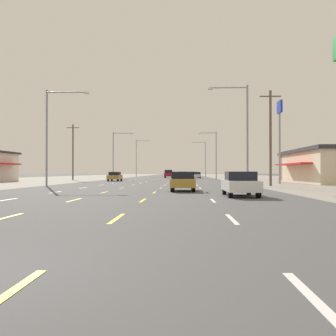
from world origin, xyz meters
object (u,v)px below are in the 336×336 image
(sedan_far_right_nearest, at_px, (240,183))
(sedan_inner_right_distant_b, at_px, (182,174))
(streetlight_right_row_2, at_px, (204,157))
(hatchback_inner_right_midfar, at_px, (183,175))
(sedan_inner_right_near, at_px, (183,181))
(streetlight_left_row_1, at_px, (115,152))
(hatchback_far_right_distant_a, at_px, (194,174))
(streetlight_left_row_0, at_px, (51,130))
(pole_sign_right_row_1, at_px, (280,123))
(suv_center_turn_farther, at_px, (169,174))
(streetlight_left_row_2, at_px, (138,156))
(sedan_far_left_mid, at_px, (115,176))
(streetlight_right_row_1, at_px, (214,152))
(sedan_far_right_farthest, at_px, (195,175))
(sedan_far_right_far, at_px, (197,175))
(streetlight_right_row_0, at_px, (244,128))

(sedan_far_right_nearest, distance_m, sedan_inner_right_distant_b, 110.88)
(streetlight_right_row_2, bearing_deg, hatchback_inner_right_midfar, -100.53)
(sedan_inner_right_near, distance_m, streetlight_left_row_1, 48.45)
(hatchback_far_right_distant_a, relative_size, streetlight_left_row_0, 0.40)
(sedan_far_right_nearest, relative_size, pole_sign_right_row_1, 0.45)
(hatchback_inner_right_midfar, xyz_separation_m, suv_center_turn_farther, (-3.56, 16.36, 0.24))
(streetlight_left_row_2, bearing_deg, sedan_far_left_mid, -87.16)
(sedan_far_right_nearest, height_order, streetlight_right_row_1, streetlight_right_row_1)
(hatchback_inner_right_midfar, bearing_deg, streetlight_right_row_1, -29.67)
(sedan_far_right_nearest, relative_size, sedan_inner_right_near, 1.00)
(suv_center_turn_farther, xyz_separation_m, streetlight_right_row_2, (9.74, 16.88, 4.92))
(sedan_far_left_mid, relative_size, streetlight_right_row_1, 0.48)
(pole_sign_right_row_1, bearing_deg, suv_center_turn_farther, 107.72)
(sedan_far_right_nearest, relative_size, hatchback_far_right_distant_a, 1.15)
(hatchback_inner_right_midfar, xyz_separation_m, streetlight_left_row_2, (-13.32, 33.24, 5.49))
(sedan_far_left_mid, height_order, sedan_far_right_farthest, same)
(pole_sign_right_row_1, relative_size, streetlight_left_row_2, 0.92)
(sedan_far_right_far, relative_size, streetlight_left_row_1, 0.48)
(sedan_far_right_nearest, relative_size, sedan_inner_right_distant_b, 1.00)
(streetlight_left_row_1, bearing_deg, sedan_far_right_far, 41.33)
(sedan_far_right_farthest, bearing_deg, pole_sign_right_row_1, -81.16)
(hatchback_far_right_distant_a, distance_m, streetlight_left_row_1, 46.57)
(sedan_far_right_far, bearing_deg, sedan_inner_right_near, -92.95)
(hatchback_inner_right_midfar, relative_size, streetlight_right_row_1, 0.42)
(hatchback_inner_right_midfar, bearing_deg, streetlight_right_row_0, -81.29)
(hatchback_inner_right_midfar, bearing_deg, hatchback_far_right_distant_a, 84.92)
(hatchback_inner_right_midfar, bearing_deg, sedan_far_right_far, 73.43)
(sedan_far_right_far, distance_m, hatchback_far_right_distant_a, 28.57)
(sedan_inner_right_near, bearing_deg, hatchback_far_right_distant_a, 87.84)
(sedan_far_right_nearest, xyz_separation_m, sedan_far_right_far, (-0.26, 66.97, 0.00))
(pole_sign_right_row_1, xyz_separation_m, streetlight_right_row_2, (-5.66, 65.10, -1.48))
(sedan_far_right_nearest, xyz_separation_m, sedan_inner_right_near, (-3.40, 6.07, 0.00))
(streetlight_left_row_1, relative_size, streetlight_left_row_2, 0.86)
(hatchback_far_right_distant_a, xyz_separation_m, streetlight_right_row_0, (2.65, -79.96, 5.05))
(sedan_far_right_nearest, xyz_separation_m, pole_sign_right_row_1, (8.29, 24.06, 6.67))
(hatchback_far_right_distant_a, bearing_deg, pole_sign_right_row_1, -83.36)
(sedan_far_right_far, relative_size, pole_sign_right_row_1, 0.45)
(sedan_far_right_farthest, distance_m, streetlight_right_row_1, 27.54)
(streetlight_left_row_1, bearing_deg, streetlight_right_row_1, 0.00)
(sedan_far_left_mid, bearing_deg, sedan_far_right_far, 64.19)
(sedan_far_left_mid, relative_size, streetlight_left_row_0, 0.46)
(sedan_far_right_far, xyz_separation_m, streetlight_right_row_0, (2.89, -51.39, 5.07))
(suv_center_turn_farther, bearing_deg, streetlight_right_row_2, 60.01)
(sedan_inner_right_near, height_order, streetlight_right_row_2, streetlight_right_row_2)
(sedan_inner_right_near, height_order, streetlight_left_row_2, streetlight_left_row_2)
(streetlight_left_row_0, bearing_deg, sedan_far_right_farthest, 75.48)
(sedan_far_right_farthest, height_order, hatchback_far_right_distant_a, hatchback_far_right_distant_a)
(suv_center_turn_farther, height_order, sedan_far_right_farthest, suv_center_turn_farther)
(pole_sign_right_row_1, relative_size, streetlight_right_row_1, 1.07)
(streetlight_right_row_0, height_order, streetlight_left_row_1, streetlight_right_row_0)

